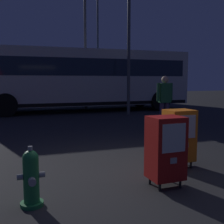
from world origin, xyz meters
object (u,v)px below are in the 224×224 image
object	(u,v)px
fire_hydrant	(31,178)
pedestrian	(165,99)
newspaper_box_primary	(179,135)
street_light_far_left	(98,40)
street_light_near_right	(85,33)
newspaper_box_secondary	(166,148)
bus_near	(84,77)
bus_far	(70,78)
street_light_near_left	(129,11)

from	to	relation	value
fire_hydrant	pedestrian	distance (m)	5.96
newspaper_box_primary	pedestrian	size ratio (longest dim) A/B	0.61
pedestrian	street_light_far_left	world-z (taller)	street_light_far_left
street_light_near_right	street_light_far_left	xyz separation A→B (m)	(2.48, 5.46, 0.46)
pedestrian	newspaper_box_secondary	bearing A→B (deg)	-121.51
fire_hydrant	bus_near	size ratio (longest dim) A/B	0.07
fire_hydrant	bus_far	world-z (taller)	bus_far
bus_near	street_light_far_left	world-z (taller)	street_light_far_left
newspaper_box_secondary	pedestrian	distance (m)	4.77
street_light_near_left	street_light_far_left	size ratio (longest dim) A/B	1.01
fire_hydrant	bus_near	distance (m)	10.83
pedestrian	street_light_near_left	bearing A→B (deg)	81.97
newspaper_box_secondary	bus_far	distance (m)	15.33
fire_hydrant	newspaper_box_primary	size ratio (longest dim) A/B	0.73
newspaper_box_secondary	bus_near	xyz separation A→B (m)	(1.58, 10.20, 1.14)
street_light_near_left	street_light_near_right	bearing A→B (deg)	110.53
street_light_near_right	street_light_far_left	world-z (taller)	street_light_far_left
fire_hydrant	street_light_near_left	distance (m)	10.24
newspaper_box_secondary	street_light_near_left	xyz separation A→B (m)	(3.04, 7.98, 3.96)
bus_far	street_light_near_right	bearing A→B (deg)	-85.83
street_light_near_right	fire_hydrant	bearing A→B (deg)	-108.97
pedestrian	bus_far	bearing A→B (deg)	92.50
street_light_near_left	newspaper_box_secondary	bearing A→B (deg)	-110.86
street_light_near_left	newspaper_box_primary	bearing A→B (deg)	-107.73
street_light_far_left	newspaper_box_primary	bearing A→B (deg)	-103.12
street_light_near_left	street_light_far_left	world-z (taller)	street_light_near_left
fire_hydrant	street_light_near_right	xyz separation A→B (m)	(3.77, 10.98, 3.66)
street_light_near_right	street_light_far_left	bearing A→B (deg)	65.56
newspaper_box_primary	bus_far	size ratio (longest dim) A/B	0.10
bus_far	bus_near	bearing A→B (deg)	-89.42
street_light_near_right	street_light_far_left	distance (m)	6.02
newspaper_box_secondary	bus_far	xyz separation A→B (m)	(2.00, 15.16, 1.14)
newspaper_box_secondary	street_light_near_right	xyz separation A→B (m)	(1.91, 11.01, 3.44)
bus_near	street_light_near_right	world-z (taller)	street_light_near_right
fire_hydrant	street_light_near_right	bearing A→B (deg)	71.03
pedestrian	street_light_near_right	xyz separation A→B (m)	(-0.58, 6.95, 3.06)
fire_hydrant	street_light_far_left	world-z (taller)	street_light_far_left
pedestrian	street_light_near_left	xyz separation A→B (m)	(0.55, 3.92, 3.58)
street_light_near_right	pedestrian	bearing A→B (deg)	-85.24
newspaper_box_secondary	street_light_far_left	bearing A→B (deg)	75.08
fire_hydrant	bus_near	bearing A→B (deg)	71.31
fire_hydrant	pedestrian	size ratio (longest dim) A/B	0.45
bus_near	street_light_near_left	world-z (taller)	street_light_near_left
street_light_near_left	street_light_near_right	xyz separation A→B (m)	(-1.13, 3.03, -0.52)
bus_near	street_light_near_right	xyz separation A→B (m)	(0.33, 0.80, 2.30)
newspaper_box_primary	street_light_near_left	size ratio (longest dim) A/B	0.13
fire_hydrant	newspaper_box_primary	world-z (taller)	newspaper_box_primary
newspaper_box_primary	pedestrian	distance (m)	3.81
newspaper_box_primary	bus_near	xyz separation A→B (m)	(0.86, 9.50, 1.14)
newspaper_box_secondary	street_light_near_left	world-z (taller)	street_light_near_left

